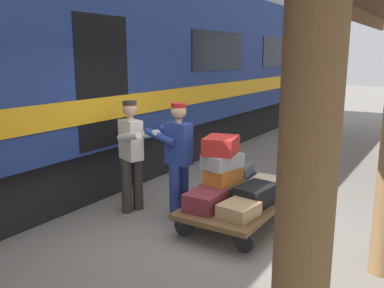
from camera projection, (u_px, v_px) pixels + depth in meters
name	position (u px, v px, depth m)	size (l,w,h in m)	color
ground_plane	(223.00, 233.00, 5.56)	(60.00, 60.00, 0.00)	gray
train_car	(39.00, 73.00, 7.00)	(3.03, 20.95, 4.00)	navy
luggage_cart	(239.00, 204.00, 5.82)	(1.15, 1.91, 0.34)	brown
suitcase_tan_vintage	(239.00, 210.00, 5.23)	(0.42, 0.47, 0.18)	tan
suitcase_burgundy_valise	(205.00, 200.00, 5.48)	(0.42, 0.54, 0.24)	maroon
suitcase_cream_canvas	(270.00, 186.00, 6.09)	(0.52, 0.44, 0.23)	beige
suitcase_olive_duffel	(224.00, 190.00, 5.91)	(0.46, 0.64, 0.23)	brown
suitcase_black_hardshell	(256.00, 195.00, 5.65)	(0.41, 0.59, 0.27)	black
suitcase_navy_fabric	(239.00, 182.00, 6.35)	(0.37, 0.57, 0.21)	navy
suitcase_orange_carryall	(224.00, 175.00, 5.84)	(0.32, 0.56, 0.23)	#CC6B23
suitcase_gray_aluminum	(222.00, 161.00, 5.77)	(0.36, 0.54, 0.20)	#9EA0A5
suitcase_red_plastic	(221.00, 145.00, 5.75)	(0.42, 0.52, 0.24)	#AD231E
suitcase_slate_roller	(240.00, 170.00, 6.31)	(0.32, 0.54, 0.16)	#4C515B
porter_in_overalls	(178.00, 157.00, 5.91)	(0.69, 0.46, 1.70)	navy
porter_by_door	(132.00, 153.00, 6.16)	(0.73, 0.56, 1.70)	#332D28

